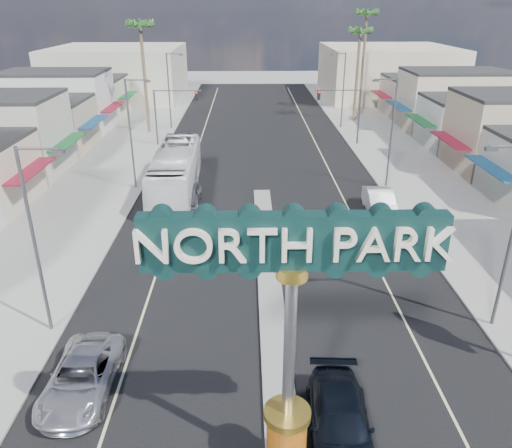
{
  "coord_description": "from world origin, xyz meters",
  "views": [
    {
      "loc": [
        -1.21,
        -9.9,
        14.29
      ],
      "look_at": [
        -0.79,
        12.48,
        4.39
      ],
      "focal_mm": 35.0,
      "sensor_mm": 36.0,
      "label": 1
    }
  ],
  "objects_px": {
    "streetlight_r_far": "(342,87)",
    "city_bus": "(176,171)",
    "suv_right": "(340,423)",
    "palm_left_far": "(141,31)",
    "streetlight_l_far": "(170,87)",
    "traffic_signal_left": "(172,106)",
    "suv_left": "(82,377)",
    "traffic_signal_right": "(343,106)",
    "streetlight_r_near": "(509,231)",
    "car_parked_left": "(189,195)",
    "palm_right_mid": "(360,36)",
    "streetlight_r_mid": "(390,128)",
    "streetlight_l_near": "(37,234)",
    "palm_right_far": "(367,19)",
    "car_parked_right": "(380,203)",
    "streetlight_l_mid": "(132,129)",
    "gateway_sign": "(290,323)"
  },
  "relations": [
    {
      "from": "streetlight_r_far",
      "to": "city_bus",
      "type": "height_order",
      "value": "streetlight_r_far"
    },
    {
      "from": "suv_right",
      "to": "city_bus",
      "type": "bearing_deg",
      "value": 112.13
    },
    {
      "from": "palm_left_far",
      "to": "city_bus",
      "type": "xyz_separation_m",
      "value": [
        6.0,
        -21.07,
        -9.64
      ]
    },
    {
      "from": "streetlight_l_far",
      "to": "palm_left_far",
      "type": "xyz_separation_m",
      "value": [
        -2.57,
        -2.0,
        6.43
      ]
    },
    {
      "from": "traffic_signal_left",
      "to": "suv_left",
      "type": "distance_m",
      "value": 38.33
    },
    {
      "from": "traffic_signal_right",
      "to": "streetlight_r_near",
      "type": "height_order",
      "value": "streetlight_r_near"
    },
    {
      "from": "car_parked_left",
      "to": "traffic_signal_right",
      "type": "bearing_deg",
      "value": 51.16
    },
    {
      "from": "streetlight_l_far",
      "to": "streetlight_r_far",
      "type": "relative_size",
      "value": 1.0
    },
    {
      "from": "palm_right_mid",
      "to": "city_bus",
      "type": "relative_size",
      "value": 0.91
    },
    {
      "from": "suv_left",
      "to": "streetlight_r_mid",
      "type": "bearing_deg",
      "value": 53.56
    },
    {
      "from": "traffic_signal_left",
      "to": "palm_right_mid",
      "type": "height_order",
      "value": "palm_right_mid"
    },
    {
      "from": "streetlight_l_near",
      "to": "palm_left_far",
      "type": "bearing_deg",
      "value": 93.67
    },
    {
      "from": "streetlight_l_far",
      "to": "city_bus",
      "type": "bearing_deg",
      "value": -81.54
    },
    {
      "from": "palm_right_far",
      "to": "car_parked_right",
      "type": "height_order",
      "value": "palm_right_far"
    },
    {
      "from": "suv_left",
      "to": "car_parked_left",
      "type": "distance_m",
      "value": 20.52
    },
    {
      "from": "streetlight_l_near",
      "to": "car_parked_left",
      "type": "distance_m",
      "value": 17.47
    },
    {
      "from": "streetlight_l_mid",
      "to": "city_bus",
      "type": "bearing_deg",
      "value": -17.34
    },
    {
      "from": "gateway_sign",
      "to": "palm_right_far",
      "type": "bearing_deg",
      "value": 75.97
    },
    {
      "from": "streetlight_l_near",
      "to": "palm_right_mid",
      "type": "relative_size",
      "value": 0.74
    },
    {
      "from": "streetlight_l_far",
      "to": "streetlight_r_mid",
      "type": "bearing_deg",
      "value": -46.52
    },
    {
      "from": "traffic_signal_left",
      "to": "suv_left",
      "type": "height_order",
      "value": "traffic_signal_left"
    },
    {
      "from": "gateway_sign",
      "to": "palm_right_mid",
      "type": "distance_m",
      "value": 55.76
    },
    {
      "from": "streetlight_l_far",
      "to": "streetlight_r_far",
      "type": "bearing_deg",
      "value": 0.0
    },
    {
      "from": "streetlight_r_near",
      "to": "streetlight_r_mid",
      "type": "distance_m",
      "value": 20.0
    },
    {
      "from": "streetlight_l_mid",
      "to": "streetlight_r_mid",
      "type": "height_order",
      "value": "same"
    },
    {
      "from": "gateway_sign",
      "to": "traffic_signal_right",
      "type": "bearing_deg",
      "value": 77.67
    },
    {
      "from": "palm_left_far",
      "to": "palm_right_far",
      "type": "xyz_separation_m",
      "value": [
        28.0,
        12.0,
        0.89
      ]
    },
    {
      "from": "traffic_signal_right",
      "to": "streetlight_l_mid",
      "type": "bearing_deg",
      "value": -144.5
    },
    {
      "from": "streetlight_r_near",
      "to": "streetlight_r_far",
      "type": "relative_size",
      "value": 1.0
    },
    {
      "from": "streetlight_l_far",
      "to": "car_parked_right",
      "type": "distance_m",
      "value": 33.96
    },
    {
      "from": "streetlight_r_far",
      "to": "streetlight_r_mid",
      "type": "bearing_deg",
      "value": -90.0
    },
    {
      "from": "traffic_signal_right",
      "to": "suv_left",
      "type": "relative_size",
      "value": 1.13
    },
    {
      "from": "palm_right_mid",
      "to": "car_parked_right",
      "type": "height_order",
      "value": "palm_right_mid"
    },
    {
      "from": "streetlight_r_mid",
      "to": "palm_right_far",
      "type": "bearing_deg",
      "value": 81.88
    },
    {
      "from": "car_parked_left",
      "to": "suv_right",
      "type": "bearing_deg",
      "value": -70.16
    },
    {
      "from": "palm_left_far",
      "to": "streetlight_l_near",
      "type": "bearing_deg",
      "value": -86.33
    },
    {
      "from": "streetlight_l_mid",
      "to": "palm_right_far",
      "type": "distance_m",
      "value": 41.53
    },
    {
      "from": "streetlight_r_mid",
      "to": "streetlight_l_far",
      "type": "bearing_deg",
      "value": 133.48
    },
    {
      "from": "suv_right",
      "to": "car_parked_right",
      "type": "distance_m",
      "value": 21.92
    },
    {
      "from": "traffic_signal_right",
      "to": "car_parked_left",
      "type": "relative_size",
      "value": 1.34
    },
    {
      "from": "streetlight_l_near",
      "to": "streetlight_r_mid",
      "type": "distance_m",
      "value": 28.9
    },
    {
      "from": "car_parked_left",
      "to": "car_parked_right",
      "type": "height_order",
      "value": "car_parked_right"
    },
    {
      "from": "suv_right",
      "to": "suv_left",
      "type": "bearing_deg",
      "value": 167.96
    },
    {
      "from": "palm_left_far",
      "to": "suv_left",
      "type": "xyz_separation_m",
      "value": [
        5.16,
        -44.14,
        -10.76
      ]
    },
    {
      "from": "streetlight_l_near",
      "to": "palm_right_mid",
      "type": "bearing_deg",
      "value": 63.01
    },
    {
      "from": "streetlight_l_mid",
      "to": "palm_right_mid",
      "type": "relative_size",
      "value": 0.74
    },
    {
      "from": "suv_left",
      "to": "suv_right",
      "type": "distance_m",
      "value": 10.18
    },
    {
      "from": "palm_left_far",
      "to": "palm_right_far",
      "type": "bearing_deg",
      "value": 23.2
    },
    {
      "from": "streetlight_l_far",
      "to": "suv_right",
      "type": "bearing_deg",
      "value": -75.69
    },
    {
      "from": "traffic_signal_left",
      "to": "car_parked_right",
      "type": "xyz_separation_m",
      "value": [
        17.75,
        -19.83,
        -3.4
      ]
    }
  ]
}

